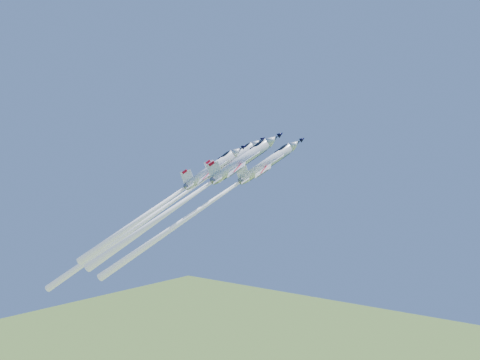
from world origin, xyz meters
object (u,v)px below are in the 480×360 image
Objects in this scene: jet_lead at (203,207)px; jet_right at (186,200)px; jet_left at (156,213)px; jet_slot at (164,203)px.

jet_lead is 1.11× the size of jet_right.
jet_lead is 0.84× the size of jet_left.
jet_left is at bearing -127.15° from jet_lead.
jet_lead is 7.32m from jet_right.
jet_left is 1.38× the size of jet_slot.
jet_lead reaches higher than jet_slot.
jet_right is 12.14m from jet_slot.
jet_left is at bearing -149.00° from jet_right.
jet_left is at bearing -151.07° from jet_slot.
jet_right is at bearing -19.44° from jet_lead.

